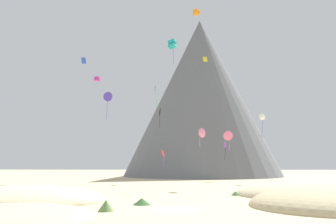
# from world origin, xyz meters

# --- Properties ---
(ground_plane) EXTENTS (400.00, 400.00, 0.00)m
(ground_plane) POSITION_xyz_m (0.00, 0.00, 0.00)
(ground_plane) COLOR #CCBA8E
(dune_foreground_left) EXTENTS (20.75, 18.40, 3.74)m
(dune_foreground_left) POSITION_xyz_m (-16.36, 4.60, 0.00)
(dune_foreground_left) COLOR beige
(dune_foreground_left) RESTS_ON ground_plane
(dune_midground) EXTENTS (20.04, 20.59, 1.62)m
(dune_midground) POSITION_xyz_m (-13.32, -5.61, 0.00)
(dune_midground) COLOR beige
(dune_midground) RESTS_ON ground_plane
(dune_back_low) EXTENTS (27.20, 26.56, 3.90)m
(dune_back_low) POSITION_xyz_m (18.02, 13.62, 0.00)
(dune_back_low) COLOR beige
(dune_back_low) RESTS_ON ground_plane
(bush_far_right) EXTENTS (2.78, 2.78, 0.67)m
(bush_far_right) POSITION_xyz_m (12.40, 2.59, 0.33)
(bush_far_right) COLOR #477238
(bush_far_right) RESTS_ON ground_plane
(bush_far_left) EXTENTS (1.89, 1.89, 0.68)m
(bush_far_left) POSITION_xyz_m (-3.55, 3.18, 0.34)
(bush_far_left) COLOR #386633
(bush_far_left) RESTS_ON ground_plane
(bush_low_patch) EXTENTS (1.97, 1.97, 1.03)m
(bush_low_patch) POSITION_xyz_m (-6.22, -1.70, 0.51)
(bush_low_patch) COLOR #668C4C
(bush_low_patch) RESTS_ON ground_plane
(bush_near_right) EXTENTS (1.79, 1.79, 0.56)m
(bush_near_right) POSITION_xyz_m (7.81, 13.97, 0.28)
(bush_near_right) COLOR #477238
(bush_near_right) RESTS_ON ground_plane
(rock_massif) EXTENTS (75.40, 75.40, 56.01)m
(rock_massif) POSITION_xyz_m (7.69, 85.72, 26.06)
(rock_massif) COLOR slate
(rock_massif) RESTS_ON ground_plane
(kite_white_mid) EXTENTS (1.63, 1.47, 5.50)m
(kite_white_mid) POSITION_xyz_m (19.31, 45.49, 14.75)
(kite_white_mid) COLOR white
(kite_rainbow_low) EXTENTS (2.60, 1.22, 4.98)m
(kite_rainbow_low) POSITION_xyz_m (12.62, 54.24, 11.20)
(kite_rainbow_low) COLOR #E5668C
(kite_magenta_mid) EXTENTS (1.38, 1.38, 1.10)m
(kite_magenta_mid) POSITION_xyz_m (-21.00, 51.13, 25.78)
(kite_magenta_mid) COLOR #D1339E
(kite_yellow_mid) EXTENTS (1.03, 0.51, 1.17)m
(kite_yellow_mid) POSITION_xyz_m (5.50, 33.05, 24.98)
(kite_yellow_mid) COLOR yellow
(kite_pink_low) EXTENTS (1.51, 1.66, 3.16)m
(kite_pink_low) POSITION_xyz_m (3.97, 24.52, 9.33)
(kite_pink_low) COLOR pink
(kite_blue_mid) EXTENTS (0.68, 0.76, 1.16)m
(kite_blue_mid) POSITION_xyz_m (-15.43, 20.49, 21.02)
(kite_blue_mid) COLOR blue
(kite_teal_mid) EXTENTS (1.64, 1.57, 4.45)m
(kite_teal_mid) POSITION_xyz_m (-0.93, 24.66, 25.16)
(kite_teal_mid) COLOR teal
(kite_orange_high) EXTENTS (1.74, 1.73, 1.29)m
(kite_orange_high) POSITION_xyz_m (4.33, 42.19, 39.32)
(kite_orange_high) COLOR orange
(kite_black_mid) EXTENTS (0.89, 2.08, 4.72)m
(kite_black_mid) POSITION_xyz_m (-4.47, 45.25, 16.09)
(kite_black_mid) COLOR black
(kite_indigo_mid) EXTENTS (2.25, 0.66, 6.36)m
(kite_indigo_mid) POSITION_xyz_m (-16.40, 43.85, 19.57)
(kite_indigo_mid) COLOR #5138B2
(kite_violet_low) EXTENTS (1.42, 1.91, 5.10)m
(kite_violet_low) POSITION_xyz_m (12.13, 58.16, 9.15)
(kite_violet_low) COLOR purple
(kite_green_mid) EXTENTS (0.64, 0.70, 5.62)m
(kite_green_mid) POSITION_xyz_m (-5.78, 50.14, 21.78)
(kite_green_mid) COLOR green
(kite_red_low) EXTENTS (0.74, 0.63, 3.65)m
(kite_red_low) POSITION_xyz_m (-3.12, 36.92, 5.85)
(kite_red_low) COLOR red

